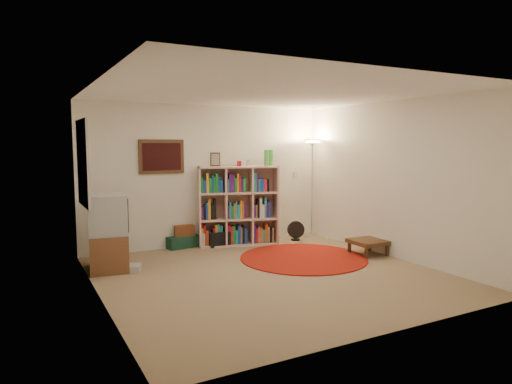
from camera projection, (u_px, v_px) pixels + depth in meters
room at (265, 185)px, 6.23m from camera, size 4.54×4.54×2.54m
bookshelf at (237, 207)px, 8.19m from camera, size 1.48×0.79×1.71m
floor_lamp at (313, 156)px, 8.78m from camera, size 0.42×0.42×1.91m
floor_fan at (296, 231)px, 8.59m from camera, size 0.33×0.22×0.37m
tv_stand at (108, 233)px, 6.59m from camera, size 0.62×0.82×1.10m
dvd_box at (130, 268)px, 6.50m from camera, size 0.36×0.34×0.10m
suitcase at (183, 241)px, 8.09m from camera, size 0.68×0.49×0.20m
wicker_basket at (184, 230)px, 8.04m from camera, size 0.37×0.28×0.20m
duffel_bag at (218, 238)px, 8.15m from camera, size 0.39×0.33×0.26m
paper_towel at (203, 240)px, 8.05m from camera, size 0.13×0.13×0.25m
red_rug at (303, 258)px, 7.26m from camera, size 2.02×2.02×0.02m
side_table at (368, 242)px, 7.49m from camera, size 0.55×0.55×0.25m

